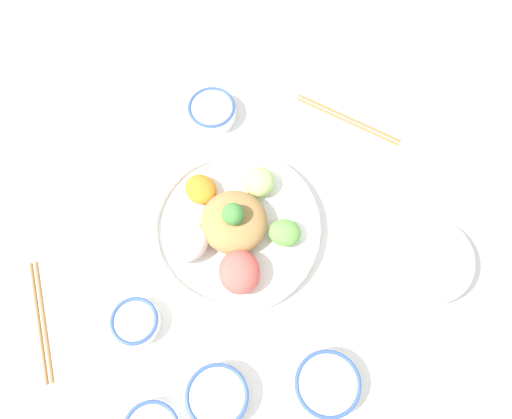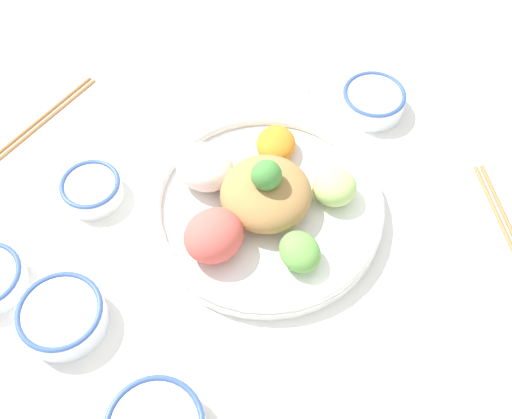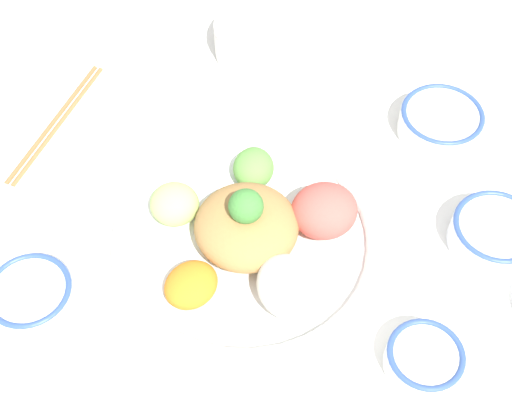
{
  "view_description": "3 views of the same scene",
  "coord_description": "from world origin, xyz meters",
  "views": [
    {
      "loc": [
        0.27,
        0.14,
        0.94
      ],
      "look_at": [
        -0.02,
        0.0,
        0.08
      ],
      "focal_mm": 35.0,
      "sensor_mm": 36.0,
      "label": 1
    },
    {
      "loc": [
        0.13,
        0.42,
        0.73
      ],
      "look_at": [
        0.02,
        -0.02,
        0.02
      ],
      "focal_mm": 42.0,
      "sensor_mm": 36.0,
      "label": 2
    },
    {
      "loc": [
        0.17,
        -0.48,
        0.77
      ],
      "look_at": [
        0.01,
        0.0,
        0.04
      ],
      "focal_mm": 50.0,
      "sensor_mm": 36.0,
      "label": 3
    }
  ],
  "objects": [
    {
      "name": "ground_plane",
      "position": [
        0.0,
        0.0,
        0.0
      ],
      "size": [
        2.4,
        2.4,
        0.0
      ],
      "primitive_type": "plane",
      "color": "white"
    },
    {
      "name": "salad_platter",
      "position": [
        0.01,
        -0.03,
        0.03
      ],
      "size": [
        0.34,
        0.34,
        0.11
      ],
      "color": "white",
      "rests_on": "ground_plane"
    },
    {
      "name": "rice_bowl_blue",
      "position": [
        0.25,
        -0.12,
        0.02
      ],
      "size": [
        0.09,
        0.09,
        0.03
      ],
      "color": "white",
      "rests_on": "ground_plane"
    },
    {
      "name": "sauce_bowl_dark",
      "position": [
        -0.21,
        -0.19,
        0.02
      ],
      "size": [
        0.1,
        0.1,
        0.04
      ],
      "color": "white",
      "rests_on": "ground_plane"
    },
    {
      "name": "rice_bowl_plain",
      "position": [
        0.2,
        0.24,
        0.02
      ],
      "size": [
        0.12,
        0.12,
        0.04
      ],
      "color": "white",
      "rests_on": "ground_plane"
    },
    {
      "name": "sauce_bowl_far",
      "position": [
        0.3,
        0.08,
        0.02
      ],
      "size": [
        0.11,
        0.11,
        0.04
      ],
      "color": "white",
      "rests_on": "ground_plane"
    },
    {
      "name": "side_serving_bowl",
      "position": [
        -0.08,
        0.33,
        0.03
      ],
      "size": [
        0.17,
        0.17,
        0.06
      ],
      "color": "silver",
      "rests_on": "ground_plane"
    },
    {
      "name": "chopsticks_pair_near",
      "position": [
        0.32,
        -0.28,
        0.0
      ],
      "size": [
        0.19,
        0.16,
        0.01
      ],
      "rotation": [
        0.0,
        0.0,
        3.85
      ],
      "color": "#9E6B3D",
      "rests_on": "ground_plane"
    },
    {
      "name": "chopsticks_pair_far",
      "position": [
        -0.32,
        0.08,
        0.0
      ],
      "size": [
        0.03,
        0.24,
        0.01
      ],
      "rotation": [
        0.0,
        0.0,
        4.65
      ],
      "color": "#9E6B3D",
      "rests_on": "ground_plane"
    },
    {
      "name": "serving_spoon_main",
      "position": [
        -0.06,
        -0.31,
        0.0
      ],
      "size": [
        0.11,
        0.11,
        0.01
      ],
      "rotation": [
        0.0,
        0.0,
        2.39
      ],
      "color": "silver",
      "rests_on": "ground_plane"
    },
    {
      "name": "serving_spoon_extra",
      "position": [
        -0.31,
        -0.37,
        0.0
      ],
      "size": [
        0.08,
        0.13,
        0.01
      ],
      "rotation": [
        0.0,
        0.0,
        4.28
      ],
      "color": "silver",
      "rests_on": "ground_plane"
    }
  ]
}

